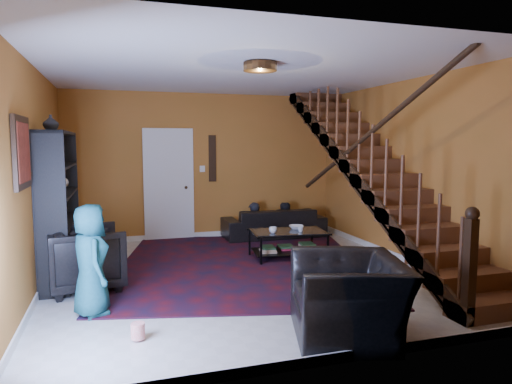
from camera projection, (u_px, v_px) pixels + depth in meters
floor at (243, 275)px, 6.41m from camera, size 5.50×5.50×0.00m
room at (140, 256)px, 7.28m from camera, size 5.50×5.50×5.50m
staircase at (378, 173)px, 6.89m from camera, size 0.95×5.02×3.18m
bookshelf at (60, 208)px, 6.17m from camera, size 0.35×1.80×2.00m
door at (169, 186)px, 8.69m from camera, size 0.82×0.05×2.05m
framed_picture at (22, 153)px, 4.62m from camera, size 0.04×0.74×0.74m
wall_hanging at (212, 158)px, 8.89m from camera, size 0.14×0.03×0.90m
ceiling_fixture at (260, 67)px, 5.36m from camera, size 0.40×0.40×0.10m
rug at (242, 264)px, 6.93m from camera, size 4.48×4.86×0.02m
sofa at (274, 223)px, 8.94m from camera, size 1.98×0.79×0.58m
armchair_left at (86, 258)px, 5.73m from camera, size 1.02×1.00×0.81m
armchair_right at (349, 297)px, 4.36m from camera, size 1.29×1.39×0.75m
person_adult_a at (253, 232)px, 8.89m from camera, size 0.45×0.32×1.15m
person_adult_b at (284, 231)px, 9.08m from camera, size 0.56×0.44×1.13m
person_child at (91, 260)px, 4.86m from camera, size 0.52×0.67×1.21m
coffee_table at (288, 242)px, 7.32m from camera, size 1.24×0.82×0.45m
cup_a at (273, 230)px, 7.13m from camera, size 0.13×0.13×0.10m
cup_b at (301, 229)px, 7.22m from camera, size 0.10×0.10×0.09m
bowl at (296, 227)px, 7.47m from camera, size 0.31×0.31×0.06m
vase at (51, 123)px, 5.58m from camera, size 0.18×0.18×0.19m
popcorn_bucket at (138, 331)px, 4.27m from camera, size 0.14×0.14×0.15m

